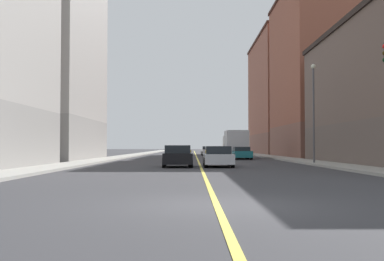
{
  "coord_description": "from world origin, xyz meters",
  "views": [
    {
      "loc": [
        -0.57,
        -10.81,
        1.37
      ],
      "look_at": [
        -0.38,
        33.72,
        2.86
      ],
      "focal_mm": 43.6,
      "sensor_mm": 36.0,
      "label": 1
    }
  ],
  "objects_px": {
    "car_silver": "(216,157)",
    "car_black": "(175,157)",
    "car_blue": "(228,151)",
    "car_white": "(206,151)",
    "box_truck": "(233,144)",
    "building_left_far": "(285,96)",
    "car_teal": "(240,153)",
    "building_left_mid": "(323,74)",
    "building_right_midblock": "(37,46)",
    "car_red": "(224,151)",
    "car_yellow": "(183,151)",
    "street_lamp_left_near": "(311,103)"
  },
  "relations": [
    {
      "from": "car_silver",
      "to": "car_black",
      "type": "bearing_deg",
      "value": -173.39
    },
    {
      "from": "car_blue",
      "to": "car_white",
      "type": "bearing_deg",
      "value": 115.66
    },
    {
      "from": "car_blue",
      "to": "box_truck",
      "type": "xyz_separation_m",
      "value": [
        -0.25,
        -9.64,
        0.98
      ]
    },
    {
      "from": "building_left_far",
      "to": "car_black",
      "type": "bearing_deg",
      "value": -109.63
    },
    {
      "from": "car_silver",
      "to": "building_left_far",
      "type": "bearing_deg",
      "value": 73.16
    },
    {
      "from": "building_left_far",
      "to": "car_black",
      "type": "height_order",
      "value": "building_left_far"
    },
    {
      "from": "building_left_far",
      "to": "car_silver",
      "type": "relative_size",
      "value": 5.29
    },
    {
      "from": "building_left_far",
      "to": "car_teal",
      "type": "distance_m",
      "value": 33.75
    },
    {
      "from": "car_white",
      "to": "car_silver",
      "type": "distance_m",
      "value": 36.86
    },
    {
      "from": "building_left_mid",
      "to": "box_truck",
      "type": "xyz_separation_m",
      "value": [
        -11.24,
        -3.88,
        -8.46
      ]
    },
    {
      "from": "building_right_midblock",
      "to": "car_teal",
      "type": "xyz_separation_m",
      "value": [
        20.07,
        2.64,
        -10.47
      ]
    },
    {
      "from": "car_red",
      "to": "building_left_far",
      "type": "bearing_deg",
      "value": 31.86
    },
    {
      "from": "car_red",
      "to": "box_truck",
      "type": "bearing_deg",
      "value": -90.98
    },
    {
      "from": "building_right_midblock",
      "to": "car_blue",
      "type": "bearing_deg",
      "value": 39.68
    },
    {
      "from": "car_yellow",
      "to": "car_black",
      "type": "bearing_deg",
      "value": -89.82
    },
    {
      "from": "car_teal",
      "to": "car_yellow",
      "type": "relative_size",
      "value": 0.95
    },
    {
      "from": "car_blue",
      "to": "box_truck",
      "type": "relative_size",
      "value": 0.58
    },
    {
      "from": "car_white",
      "to": "building_left_mid",
      "type": "bearing_deg",
      "value": -40.12
    },
    {
      "from": "building_left_mid",
      "to": "car_silver",
      "type": "distance_m",
      "value": 30.53
    },
    {
      "from": "building_right_midblock",
      "to": "car_yellow",
      "type": "xyz_separation_m",
      "value": [
        13.87,
        27.54,
        -10.47
      ]
    },
    {
      "from": "street_lamp_left_near",
      "to": "car_black",
      "type": "relative_size",
      "value": 1.77
    },
    {
      "from": "car_red",
      "to": "car_silver",
      "type": "distance_m",
      "value": 40.89
    },
    {
      "from": "building_right_midblock",
      "to": "car_red",
      "type": "xyz_separation_m",
      "value": [
        20.16,
        26.42,
        -10.45
      ]
    },
    {
      "from": "building_right_midblock",
      "to": "building_left_far",
      "type": "bearing_deg",
      "value": 46.9
    },
    {
      "from": "building_right_midblock",
      "to": "car_black",
      "type": "relative_size",
      "value": 5.36
    },
    {
      "from": "car_yellow",
      "to": "building_right_midblock",
      "type": "bearing_deg",
      "value": -116.74
    },
    {
      "from": "street_lamp_left_near",
      "to": "car_red",
      "type": "xyz_separation_m",
      "value": [
        -3.83,
        37.2,
        -3.92
      ]
    },
    {
      "from": "building_left_far",
      "to": "car_silver",
      "type": "bearing_deg",
      "value": -106.84
    },
    {
      "from": "building_right_midblock",
      "to": "street_lamp_left_near",
      "type": "relative_size",
      "value": 3.03
    },
    {
      "from": "building_right_midblock",
      "to": "box_truck",
      "type": "xyz_separation_m",
      "value": [
        19.83,
        7.02,
        -9.46
      ]
    },
    {
      "from": "street_lamp_left_near",
      "to": "car_teal",
      "type": "xyz_separation_m",
      "value": [
        -3.92,
        13.41,
        -3.94
      ]
    },
    {
      "from": "car_blue",
      "to": "car_red",
      "type": "relative_size",
      "value": 1.01
    },
    {
      "from": "building_left_far",
      "to": "street_lamp_left_near",
      "type": "xyz_separation_m",
      "value": [
        -7.08,
        -43.97,
        -5.2
      ]
    },
    {
      "from": "box_truck",
      "to": "car_silver",
      "type": "bearing_deg",
      "value": -98.38
    },
    {
      "from": "building_left_far",
      "to": "car_red",
      "type": "xyz_separation_m",
      "value": [
        -10.91,
        -6.78,
        -9.12
      ]
    },
    {
      "from": "car_yellow",
      "to": "car_silver",
      "type": "xyz_separation_m",
      "value": [
        2.81,
        -41.86,
        0.03
      ]
    },
    {
      "from": "building_left_mid",
      "to": "building_right_midblock",
      "type": "distance_m",
      "value": 32.94
    },
    {
      "from": "building_left_mid",
      "to": "street_lamp_left_near",
      "type": "relative_size",
      "value": 2.76
    },
    {
      "from": "car_yellow",
      "to": "building_left_far",
      "type": "bearing_deg",
      "value": 18.24
    },
    {
      "from": "car_red",
      "to": "box_truck",
      "type": "xyz_separation_m",
      "value": [
        -0.33,
        -19.4,
        0.98
      ]
    },
    {
      "from": "building_left_far",
      "to": "car_yellow",
      "type": "bearing_deg",
      "value": -161.76
    },
    {
      "from": "building_left_far",
      "to": "building_right_midblock",
      "type": "distance_m",
      "value": 45.49
    },
    {
      "from": "building_left_far",
      "to": "car_white",
      "type": "height_order",
      "value": "building_left_far"
    },
    {
      "from": "car_yellow",
      "to": "car_blue",
      "type": "bearing_deg",
      "value": -60.28
    },
    {
      "from": "car_black",
      "to": "building_left_mid",
      "type": "bearing_deg",
      "value": 56.24
    },
    {
      "from": "car_silver",
      "to": "car_yellow",
      "type": "bearing_deg",
      "value": 93.85
    },
    {
      "from": "car_teal",
      "to": "box_truck",
      "type": "distance_m",
      "value": 4.5
    },
    {
      "from": "car_white",
      "to": "car_silver",
      "type": "relative_size",
      "value": 0.94
    },
    {
      "from": "building_left_far",
      "to": "car_black",
      "type": "distance_m",
      "value": 51.59
    },
    {
      "from": "car_teal",
      "to": "car_white",
      "type": "height_order",
      "value": "car_white"
    }
  ]
}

